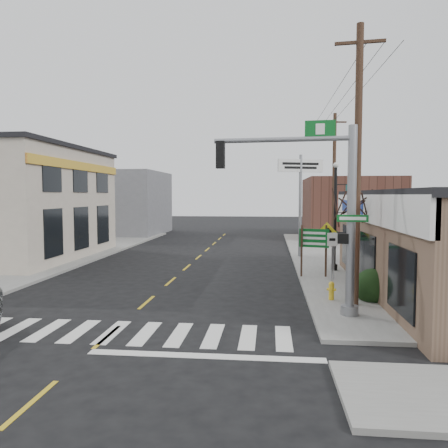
# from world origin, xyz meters

# --- Properties ---
(ground) EXTENTS (140.00, 140.00, 0.00)m
(ground) POSITION_xyz_m (0.00, 0.00, 0.00)
(ground) COLOR black
(ground) RESTS_ON ground
(sidewalk_right) EXTENTS (6.00, 38.00, 0.13)m
(sidewalk_right) POSITION_xyz_m (9.00, 13.00, 0.07)
(sidewalk_right) COLOR slate
(sidewalk_right) RESTS_ON ground
(sidewalk_left) EXTENTS (6.00, 38.00, 0.13)m
(sidewalk_left) POSITION_xyz_m (-9.00, 13.00, 0.07)
(sidewalk_left) COLOR slate
(sidewalk_left) RESTS_ON ground
(center_line) EXTENTS (0.12, 56.00, 0.01)m
(center_line) POSITION_xyz_m (0.00, 8.00, 0.01)
(center_line) COLOR gold
(center_line) RESTS_ON ground
(crosswalk) EXTENTS (11.00, 2.20, 0.01)m
(crosswalk) POSITION_xyz_m (0.00, 0.40, 0.01)
(crosswalk) COLOR silver
(crosswalk) RESTS_ON ground
(bldg_distant_right) EXTENTS (8.00, 10.00, 5.60)m
(bldg_distant_right) POSITION_xyz_m (12.00, 30.00, 2.80)
(bldg_distant_right) COLOR #543126
(bldg_distant_right) RESTS_ON ground
(bldg_distant_left) EXTENTS (9.00, 10.00, 6.40)m
(bldg_distant_left) POSITION_xyz_m (-11.00, 32.00, 3.20)
(bldg_distant_left) COLOR slate
(bldg_distant_left) RESTS_ON ground
(traffic_signal_pole) EXTENTS (4.98, 0.38, 6.30)m
(traffic_signal_pole) POSITION_xyz_m (6.45, 2.58, 3.88)
(traffic_signal_pole) COLOR gray
(traffic_signal_pole) RESTS_ON sidewalk_right
(guide_sign) EXTENTS (1.41, 0.13, 2.47)m
(guide_sign) POSITION_xyz_m (6.69, 9.24, 1.75)
(guide_sign) COLOR #432D1F
(guide_sign) RESTS_ON sidewalk_right
(fire_hydrant) EXTENTS (0.22, 0.22, 0.69)m
(fire_hydrant) POSITION_xyz_m (6.90, 4.62, 0.50)
(fire_hydrant) COLOR gold
(fire_hydrant) RESTS_ON sidewalk_right
(ped_crossing_sign) EXTENTS (1.01, 0.07, 2.59)m
(ped_crossing_sign) POSITION_xyz_m (7.34, 9.58, 1.92)
(ped_crossing_sign) COLOR gray
(ped_crossing_sign) RESTS_ON sidewalk_right
(lamp_post) EXTENTS (0.72, 0.57, 5.57)m
(lamp_post) POSITION_xyz_m (8.00, 11.18, 3.36)
(lamp_post) COLOR black
(lamp_post) RESTS_ON sidewalk_right
(dance_center_sign) EXTENTS (3.03, 0.19, 6.43)m
(dance_center_sign) POSITION_xyz_m (6.50, 16.17, 5.00)
(dance_center_sign) COLOR gray
(dance_center_sign) RESTS_ON sidewalk_right
(bare_tree) EXTENTS (2.43, 2.43, 4.86)m
(bare_tree) POSITION_xyz_m (7.83, 5.85, 3.96)
(bare_tree) COLOR black
(bare_tree) RESTS_ON sidewalk_right
(shrub_front) EXTENTS (1.34, 1.34, 1.01)m
(shrub_front) POSITION_xyz_m (8.42, 4.73, 0.63)
(shrub_front) COLOR #1D3613
(shrub_front) RESTS_ON sidewalk_right
(shrub_back) EXTENTS (1.13, 1.13, 0.85)m
(shrub_back) POSITION_xyz_m (11.00, 5.69, 0.56)
(shrub_back) COLOR black
(shrub_back) RESTS_ON sidewalk_right
(utility_pole_near) EXTENTS (1.70, 0.26, 9.80)m
(utility_pole_near) POSITION_xyz_m (7.64, 4.02, 5.15)
(utility_pole_near) COLOR #4C3425
(utility_pole_near) RESTS_ON sidewalk_right
(utility_pole_far) EXTENTS (1.73, 0.26, 9.93)m
(utility_pole_far) POSITION_xyz_m (9.33, 21.56, 5.22)
(utility_pole_far) COLOR #423522
(utility_pole_far) RESTS_ON sidewalk_right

